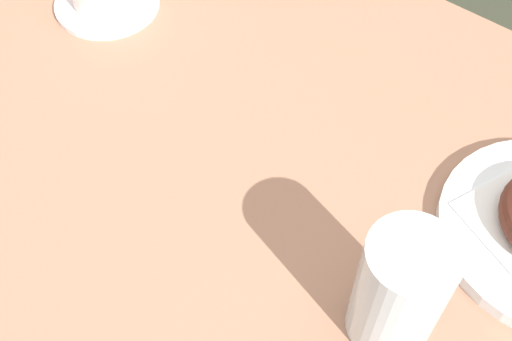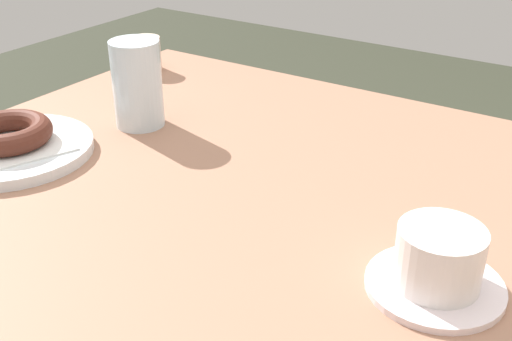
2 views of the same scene
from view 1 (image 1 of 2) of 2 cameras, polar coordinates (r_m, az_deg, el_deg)
ground_plane at (r=1.39m, az=-6.78°, el=-13.69°), size 6.00×6.00×0.00m
table at (r=0.85m, az=-10.82°, el=2.89°), size 1.26×0.77×0.72m
water_glass at (r=0.56m, az=12.52°, el=-10.39°), size 0.08×0.08×0.13m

